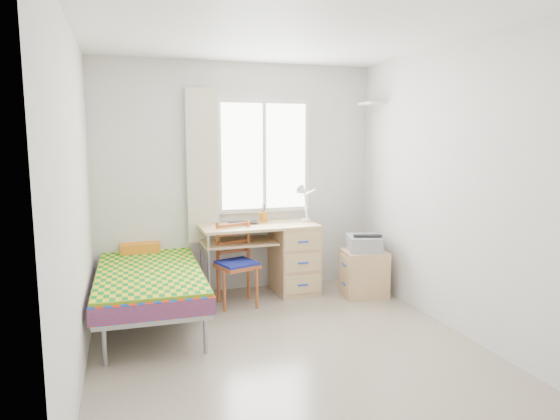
# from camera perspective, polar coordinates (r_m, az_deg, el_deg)

# --- Properties ---
(floor) EXTENTS (3.50, 3.50, 0.00)m
(floor) POSITION_cam_1_polar(r_m,az_deg,el_deg) (4.41, 0.67, -15.33)
(floor) COLOR #BCAD93
(floor) RESTS_ON ground
(ceiling) EXTENTS (3.50, 3.50, 0.00)m
(ceiling) POSITION_cam_1_polar(r_m,az_deg,el_deg) (4.12, 0.74, 19.97)
(ceiling) COLOR white
(ceiling) RESTS_ON wall_back
(wall_back) EXTENTS (3.20, 0.00, 3.20)m
(wall_back) POSITION_cam_1_polar(r_m,az_deg,el_deg) (5.74, -4.78, 3.61)
(wall_back) COLOR silver
(wall_back) RESTS_ON ground
(wall_left) EXTENTS (0.00, 3.50, 3.50)m
(wall_left) POSITION_cam_1_polar(r_m,az_deg,el_deg) (3.88, -22.37, 0.77)
(wall_left) COLOR silver
(wall_left) RESTS_ON ground
(wall_right) EXTENTS (0.00, 3.50, 3.50)m
(wall_right) POSITION_cam_1_polar(r_m,az_deg,el_deg) (4.81, 19.14, 2.28)
(wall_right) COLOR silver
(wall_right) RESTS_ON ground
(window) EXTENTS (1.10, 0.04, 1.30)m
(window) POSITION_cam_1_polar(r_m,az_deg,el_deg) (5.78, -1.84, 6.15)
(window) COLOR white
(window) RESTS_ON wall_back
(curtain) EXTENTS (0.35, 0.05, 1.70)m
(curtain) POSITION_cam_1_polar(r_m,az_deg,el_deg) (5.59, -8.86, 4.95)
(curtain) COLOR beige
(curtain) RESTS_ON wall_back
(floating_shelf) EXTENTS (0.20, 0.32, 0.03)m
(floating_shelf) POSITION_cam_1_polar(r_m,az_deg,el_deg) (5.93, 10.41, 11.87)
(floating_shelf) COLOR white
(floating_shelf) RESTS_ON wall_right
(bed) EXTENTS (1.00, 2.09, 0.90)m
(bed) POSITION_cam_1_polar(r_m,az_deg,el_deg) (5.10, -14.80, -7.11)
(bed) COLOR #919599
(bed) RESTS_ON floor
(desk) EXTENTS (1.30, 0.61, 0.81)m
(desk) POSITION_cam_1_polar(r_m,az_deg,el_deg) (5.72, 0.93, -5.15)
(desk) COLOR #DCBD73
(desk) RESTS_ON floor
(chair) EXTENTS (0.47, 0.47, 0.88)m
(chair) POSITION_cam_1_polar(r_m,az_deg,el_deg) (5.33, -5.00, -5.54)
(chair) COLOR #9B4C1E
(chair) RESTS_ON floor
(cabinet) EXTENTS (0.53, 0.48, 0.51)m
(cabinet) POSITION_cam_1_polar(r_m,az_deg,el_deg) (5.72, 9.55, -7.14)
(cabinet) COLOR tan
(cabinet) RESTS_ON floor
(printer) EXTENTS (0.44, 0.48, 0.17)m
(printer) POSITION_cam_1_polar(r_m,az_deg,el_deg) (5.67, 9.53, -3.70)
(printer) COLOR #9B9DA2
(printer) RESTS_ON cabinet
(laptop) EXTENTS (0.35, 0.23, 0.03)m
(laptop) POSITION_cam_1_polar(r_m,az_deg,el_deg) (5.53, -4.10, -1.58)
(laptop) COLOR black
(laptop) RESTS_ON desk
(pen_cup) EXTENTS (0.11, 0.11, 0.11)m
(pen_cup) POSITION_cam_1_polar(r_m,az_deg,el_deg) (5.71, -1.90, -0.80)
(pen_cup) COLOR orange
(pen_cup) RESTS_ON desk
(task_lamp) EXTENTS (0.24, 0.33, 0.44)m
(task_lamp) POSITION_cam_1_polar(r_m,az_deg,el_deg) (5.57, 2.79, 1.25)
(task_lamp) COLOR white
(task_lamp) RESTS_ON desk
(book) EXTENTS (0.27, 0.31, 0.02)m
(book) POSITION_cam_1_polar(r_m,az_deg,el_deg) (5.52, -4.75, -4.04)
(book) COLOR gray
(book) RESTS_ON desk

